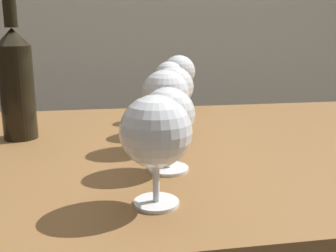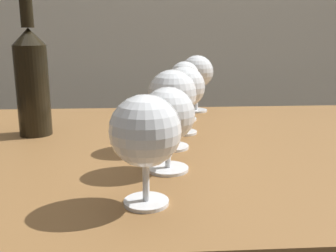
{
  "view_description": "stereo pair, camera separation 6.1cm",
  "coord_description": "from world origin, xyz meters",
  "px_view_note": "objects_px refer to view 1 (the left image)",
  "views": [
    {
      "loc": [
        -0.13,
        -0.73,
        0.99
      ],
      "look_at": [
        -0.03,
        -0.14,
        0.84
      ],
      "focal_mm": 41.79,
      "sensor_mm": 36.0,
      "label": 1
    },
    {
      "loc": [
        -0.07,
        -0.74,
        0.99
      ],
      "look_at": [
        -0.03,
        -0.14,
        0.84
      ],
      "focal_mm": 41.79,
      "sensor_mm": 36.0,
      "label": 2
    }
  ],
  "objects_px": {
    "wine_glass_pinot": "(156,133)",
    "wine_bottle": "(16,81)",
    "wine_glass_cabernet": "(179,72)",
    "wine_glass_empty": "(169,79)",
    "wine_glass_amber": "(166,95)",
    "wine_glass_merlot": "(168,117)",
    "wine_glass_chardonnay": "(173,88)"
  },
  "relations": [
    {
      "from": "wine_glass_cabernet",
      "to": "wine_glass_empty",
      "type": "bearing_deg",
      "value": -113.23
    },
    {
      "from": "wine_glass_pinot",
      "to": "wine_glass_empty",
      "type": "distance_m",
      "value": 0.5
    },
    {
      "from": "wine_glass_merlot",
      "to": "wine_glass_amber",
      "type": "bearing_deg",
      "value": 82.48
    },
    {
      "from": "wine_glass_merlot",
      "to": "wine_glass_empty",
      "type": "bearing_deg",
      "value": 79.91
    },
    {
      "from": "wine_glass_chardonnay",
      "to": "wine_bottle",
      "type": "bearing_deg",
      "value": 177.89
    },
    {
      "from": "wine_glass_empty",
      "to": "wine_glass_cabernet",
      "type": "bearing_deg",
      "value": 66.77
    },
    {
      "from": "wine_glass_amber",
      "to": "wine_glass_chardonnay",
      "type": "distance_m",
      "value": 0.11
    },
    {
      "from": "wine_glass_pinot",
      "to": "wine_glass_amber",
      "type": "relative_size",
      "value": 0.96
    },
    {
      "from": "wine_glass_pinot",
      "to": "wine_glass_merlot",
      "type": "distance_m",
      "value": 0.13
    },
    {
      "from": "wine_glass_pinot",
      "to": "wine_glass_cabernet",
      "type": "height_order",
      "value": "wine_glass_cabernet"
    },
    {
      "from": "wine_glass_pinot",
      "to": "wine_glass_chardonnay",
      "type": "relative_size",
      "value": 0.98
    },
    {
      "from": "wine_glass_cabernet",
      "to": "wine_glass_merlot",
      "type": "bearing_deg",
      "value": -103.23
    },
    {
      "from": "wine_glass_empty",
      "to": "wine_bottle",
      "type": "distance_m",
      "value": 0.36
    },
    {
      "from": "wine_glass_merlot",
      "to": "wine_bottle",
      "type": "xyz_separation_m",
      "value": [
        -0.27,
        0.24,
        0.03
      ]
    },
    {
      "from": "wine_glass_merlot",
      "to": "wine_glass_empty",
      "type": "xyz_separation_m",
      "value": [
        0.06,
        0.36,
        0.02
      ]
    },
    {
      "from": "wine_glass_amber",
      "to": "wine_glass_empty",
      "type": "height_order",
      "value": "wine_glass_amber"
    },
    {
      "from": "wine_glass_amber",
      "to": "wine_glass_cabernet",
      "type": "height_order",
      "value": "wine_glass_cabernet"
    },
    {
      "from": "wine_glass_merlot",
      "to": "wine_glass_cabernet",
      "type": "xyz_separation_m",
      "value": [
        0.11,
        0.47,
        0.02
      ]
    },
    {
      "from": "wine_glass_amber",
      "to": "wine_glass_cabernet",
      "type": "distance_m",
      "value": 0.36
    },
    {
      "from": "wine_glass_merlot",
      "to": "wine_glass_amber",
      "type": "xyz_separation_m",
      "value": [
        0.02,
        0.12,
        0.01
      ]
    },
    {
      "from": "wine_glass_empty",
      "to": "wine_glass_chardonnay",
      "type": "bearing_deg",
      "value": -95.89
    },
    {
      "from": "wine_glass_amber",
      "to": "wine_bottle",
      "type": "height_order",
      "value": "wine_bottle"
    },
    {
      "from": "wine_glass_merlot",
      "to": "wine_bottle",
      "type": "relative_size",
      "value": 0.45
    },
    {
      "from": "wine_glass_pinot",
      "to": "wine_glass_chardonnay",
      "type": "distance_m",
      "value": 0.37
    },
    {
      "from": "wine_glass_pinot",
      "to": "wine_bottle",
      "type": "relative_size",
      "value": 0.48
    },
    {
      "from": "wine_glass_empty",
      "to": "wine_glass_pinot",
      "type": "bearing_deg",
      "value": -101.73
    },
    {
      "from": "wine_glass_merlot",
      "to": "wine_glass_chardonnay",
      "type": "bearing_deg",
      "value": 77.59
    },
    {
      "from": "wine_glass_merlot",
      "to": "wine_bottle",
      "type": "height_order",
      "value": "wine_bottle"
    },
    {
      "from": "wine_glass_chardonnay",
      "to": "wine_glass_cabernet",
      "type": "xyz_separation_m",
      "value": [
        0.06,
        0.24,
        0.01
      ]
    },
    {
      "from": "wine_glass_merlot",
      "to": "wine_glass_cabernet",
      "type": "relative_size",
      "value": 0.87
    },
    {
      "from": "wine_glass_empty",
      "to": "wine_glass_cabernet",
      "type": "xyz_separation_m",
      "value": [
        0.05,
        0.11,
        0.0
      ]
    },
    {
      "from": "wine_glass_pinot",
      "to": "wine_bottle",
      "type": "height_order",
      "value": "wine_bottle"
    }
  ]
}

